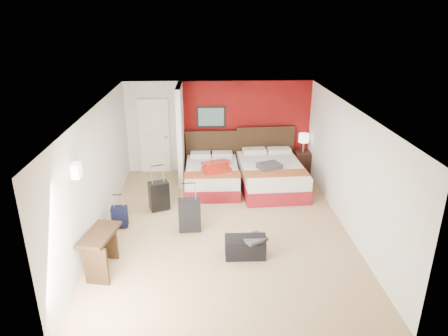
{
  "coord_description": "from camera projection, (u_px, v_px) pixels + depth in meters",
  "views": [
    {
      "loc": [
        -0.35,
        -7.5,
        4.25
      ],
      "look_at": [
        0.04,
        0.8,
        1.0
      ],
      "focal_mm": 32.64,
      "sensor_mm": 36.0,
      "label": 1
    }
  ],
  "objects": [
    {
      "name": "red_suitcase_open",
      "position": [
        216.0,
        166.0,
        10.08
      ],
      "size": [
        0.92,
        1.05,
        0.11
      ],
      "primitive_type": "cube",
      "rotation": [
        0.0,
        0.0,
        0.38
      ],
      "color": "#AE1C0E",
      "rests_on": "bed_left"
    },
    {
      "name": "suitcase_charcoal",
      "position": [
        190.0,
        216.0,
        8.26
      ],
      "size": [
        0.46,
        0.3,
        0.66
      ],
      "primitive_type": "cube",
      "rotation": [
        0.0,
        0.0,
        0.05
      ],
      "color": "black",
      "rests_on": "ground"
    },
    {
      "name": "entry_door",
      "position": [
        154.0,
        136.0,
        11.06
      ],
      "size": [
        0.82,
        0.06,
        2.05
      ],
      "primitive_type": "cube",
      "color": "silver",
      "rests_on": "ground"
    },
    {
      "name": "table_lamp",
      "position": [
        304.0,
        143.0,
        11.02
      ],
      "size": [
        0.34,
        0.34,
        0.51
      ],
      "primitive_type": "cylinder",
      "rotation": [
        0.0,
        0.0,
        -0.2
      ],
      "color": "white",
      "rests_on": "nightstand"
    },
    {
      "name": "partition_wall",
      "position": [
        181.0,
        134.0,
        10.46
      ],
      "size": [
        0.12,
        1.2,
        2.5
      ],
      "primitive_type": "cube",
      "color": "silver",
      "rests_on": "ground"
    },
    {
      "name": "suitcase_navy",
      "position": [
        120.0,
        218.0,
        8.42
      ],
      "size": [
        0.33,
        0.21,
        0.44
      ],
      "primitive_type": "cube",
      "rotation": [
        0.0,
        0.0,
        0.05
      ],
      "color": "black",
      "rests_on": "ground"
    },
    {
      "name": "red_accent_panel",
      "position": [
        246.0,
        127.0,
        11.12
      ],
      "size": [
        3.5,
        0.04,
        2.5
      ],
      "primitive_type": "cube",
      "color": "maroon",
      "rests_on": "ground"
    },
    {
      "name": "suitcase_black",
      "position": [
        159.0,
        197.0,
        9.12
      ],
      "size": [
        0.5,
        0.4,
        0.64
      ],
      "primitive_type": "cube",
      "rotation": [
        0.0,
        0.0,
        0.36
      ],
      "color": "black",
      "rests_on": "ground"
    },
    {
      "name": "nightstand",
      "position": [
        302.0,
        162.0,
        11.23
      ],
      "size": [
        0.46,
        0.46,
        0.61
      ],
      "primitive_type": "cube",
      "rotation": [
        0.0,
        0.0,
        0.05
      ],
      "color": "black",
      "rests_on": "ground"
    },
    {
      "name": "jacket_draped",
      "position": [
        254.0,
        238.0,
        7.33
      ],
      "size": [
        0.52,
        0.5,
        0.05
      ],
      "primitive_type": "cube",
      "rotation": [
        0.0,
        0.0,
        0.52
      ],
      "color": "#3B3B40",
      "rests_on": "duffel_bag"
    },
    {
      "name": "ground",
      "position": [
        224.0,
        226.0,
        8.53
      ],
      "size": [
        6.5,
        6.5,
        0.0
      ],
      "primitive_type": "plane",
      "color": "tan",
      "rests_on": "ground"
    },
    {
      "name": "room_walls",
      "position": [
        160.0,
        149.0,
        9.34
      ],
      "size": [
        5.02,
        6.52,
        2.5
      ],
      "color": "silver",
      "rests_on": "ground"
    },
    {
      "name": "duffel_bag",
      "position": [
        245.0,
        247.0,
        7.45
      ],
      "size": [
        0.74,
        0.4,
        0.37
      ],
      "primitive_type": "cube",
      "rotation": [
        0.0,
        0.0,
        -0.01
      ],
      "color": "black",
      "rests_on": "ground"
    },
    {
      "name": "bed_right",
      "position": [
        271.0,
        176.0,
        10.25
      ],
      "size": [
        1.62,
        2.23,
        0.65
      ],
      "primitive_type": "cube",
      "rotation": [
        0.0,
        0.0,
        0.05
      ],
      "color": "white",
      "rests_on": "ground"
    },
    {
      "name": "jacket_bundle",
      "position": [
        269.0,
        166.0,
        9.83
      ],
      "size": [
        0.64,
        0.58,
        0.12
      ],
      "primitive_type": "cube",
      "rotation": [
        0.0,
        0.0,
        0.39
      ],
      "color": "#3F3E44",
      "rests_on": "bed_right"
    },
    {
      "name": "desk",
      "position": [
        101.0,
        252.0,
        6.96
      ],
      "size": [
        0.62,
        0.97,
        0.75
      ],
      "primitive_type": "cube",
      "rotation": [
        0.0,
        0.0,
        -0.2
      ],
      "color": "#311E10",
      "rests_on": "ground"
    },
    {
      "name": "bed_left",
      "position": [
        212.0,
        177.0,
        10.29
      ],
      "size": [
        1.32,
        1.89,
        0.56
      ],
      "primitive_type": "cube",
      "rotation": [
        0.0,
        0.0,
        -0.0
      ],
      "color": "white",
      "rests_on": "ground"
    }
  ]
}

